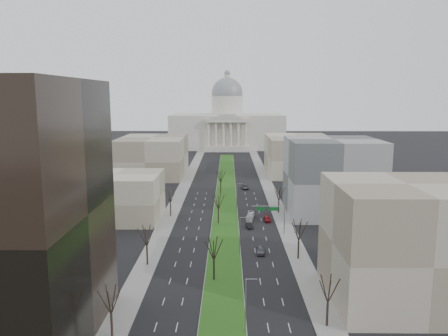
# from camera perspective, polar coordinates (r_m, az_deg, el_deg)

# --- Properties ---
(ground) EXTENTS (600.00, 600.00, 0.00)m
(ground) POSITION_cam_1_polar(r_m,az_deg,el_deg) (168.96, 0.25, -3.37)
(ground) COLOR black
(ground) RESTS_ON ground
(median) EXTENTS (8.00, 222.03, 0.20)m
(median) POSITION_cam_1_polar(r_m,az_deg,el_deg) (167.95, 0.25, -3.41)
(median) COLOR #999993
(median) RESTS_ON ground
(sidewalk_left) EXTENTS (5.00, 330.00, 0.15)m
(sidewalk_left) POSITION_cam_1_polar(r_m,az_deg,el_deg) (145.84, -6.73, -5.49)
(sidewalk_left) COLOR gray
(sidewalk_left) RESTS_ON ground
(sidewalk_right) EXTENTS (5.00, 330.00, 0.15)m
(sidewalk_right) POSITION_cam_1_polar(r_m,az_deg,el_deg) (145.62, 7.13, -5.52)
(sidewalk_right) COLOR gray
(sidewalk_right) RESTS_ON ground
(capitol) EXTENTS (80.00, 46.00, 55.00)m
(capitol) POSITION_cam_1_polar(r_m,az_deg,el_deg) (315.03, 0.41, 5.62)
(capitol) COLOR beige
(capitol) RESTS_ON ground
(building_beige_left) EXTENTS (26.00, 22.00, 14.00)m
(building_beige_left) POSITION_cam_1_polar(r_m,az_deg,el_deg) (137.53, -13.75, -3.65)
(building_beige_left) COLOR tan
(building_beige_left) RESTS_ON ground
(building_tan_right) EXTENTS (26.00, 24.00, 22.00)m
(building_tan_right) POSITION_cam_1_polar(r_m,az_deg,el_deg) (87.31, 22.39, -9.00)
(building_tan_right) COLOR gray
(building_tan_right) RESTS_ON ground
(building_grey_right) EXTENTS (28.00, 26.00, 24.00)m
(building_grey_right) POSITION_cam_1_polar(r_m,az_deg,el_deg) (142.98, 13.95, -1.11)
(building_grey_right) COLOR #5C5F61
(building_grey_right) RESTS_ON ground
(building_far_left) EXTENTS (30.00, 40.00, 18.00)m
(building_far_left) POSITION_cam_1_polar(r_m,az_deg,el_deg) (209.81, -9.29, 1.53)
(building_far_left) COLOR gray
(building_far_left) RESTS_ON ground
(building_far_right) EXTENTS (30.00, 40.00, 18.00)m
(building_far_right) POSITION_cam_1_polar(r_m,az_deg,el_deg) (214.39, 9.72, 1.69)
(building_far_right) COLOR tan
(building_far_right) RESTS_ON ground
(tree_left_near) EXTENTS (5.10, 5.10, 9.18)m
(tree_left_near) POSITION_cam_1_polar(r_m,az_deg,el_deg) (72.28, -14.60, -16.24)
(tree_left_near) COLOR black
(tree_left_near) RESTS_ON ground
(tree_left_mid) EXTENTS (5.40, 5.40, 9.72)m
(tree_left_mid) POSITION_cam_1_polar(r_m,az_deg,el_deg) (99.31, -10.08, -8.62)
(tree_left_mid) COLOR black
(tree_left_mid) RESTS_ON ground
(tree_left_far) EXTENTS (5.28, 5.28, 9.50)m
(tree_left_far) POSITION_cam_1_polar(r_m,az_deg,el_deg) (137.44, -7.03, -3.52)
(tree_left_far) COLOR black
(tree_left_far) RESTS_ON ground
(tree_right_near) EXTENTS (5.16, 5.16, 9.29)m
(tree_right_near) POSITION_cam_1_polar(r_m,az_deg,el_deg) (75.32, 13.47, -15.03)
(tree_right_near) COLOR black
(tree_right_near) RESTS_ON ground
(tree_right_mid) EXTENTS (5.52, 5.52, 9.94)m
(tree_right_mid) POSITION_cam_1_polar(r_m,az_deg,el_deg) (102.70, 9.76, -7.90)
(tree_right_mid) COLOR black
(tree_right_mid) RESTS_ON ground
(tree_right_far) EXTENTS (5.04, 5.04, 9.07)m
(tree_right_far) POSITION_cam_1_polar(r_m,az_deg,el_deg) (141.15, 7.20, -3.31)
(tree_right_far) COLOR black
(tree_right_far) RESTS_ON ground
(tree_median_a) EXTENTS (5.40, 5.40, 9.72)m
(tree_median_a) POSITION_cam_1_polar(r_m,az_deg,el_deg) (90.13, -1.34, -10.37)
(tree_median_a) COLOR black
(tree_median_a) RESTS_ON ground
(tree_median_b) EXTENTS (5.40, 5.40, 9.72)m
(tree_median_b) POSITION_cam_1_polar(r_m,az_deg,el_deg) (128.46, -0.75, -4.30)
(tree_median_b) COLOR black
(tree_median_b) RESTS_ON ground
(tree_median_c) EXTENTS (5.40, 5.40, 9.72)m
(tree_median_c) POSITION_cam_1_polar(r_m,az_deg,el_deg) (167.57, -0.43, -1.03)
(tree_median_c) COLOR black
(tree_median_c) RESTS_ON ground
(streetlamp_median_a) EXTENTS (1.90, 0.20, 9.16)m
(streetlamp_median_a) POSITION_cam_1_polar(r_m,az_deg,el_deg) (72.62, 2.88, -17.38)
(streetlamp_median_a) COLOR gray
(streetlamp_median_a) RESTS_ON ground
(streetlamp_median_b) EXTENTS (1.90, 0.20, 9.16)m
(streetlamp_median_b) POSITION_cam_1_polar(r_m,az_deg,el_deg) (105.02, 2.12, -8.72)
(streetlamp_median_b) COLOR gray
(streetlamp_median_b) RESTS_ON ground
(streetlamp_median_c) EXTENTS (1.90, 0.20, 9.16)m
(streetlamp_median_c) POSITION_cam_1_polar(r_m,az_deg,el_deg) (143.55, 1.70, -3.72)
(streetlamp_median_c) COLOR gray
(streetlamp_median_c) RESTS_ON ground
(mast_arm_signs) EXTENTS (9.12, 0.24, 8.09)m
(mast_arm_signs) POSITION_cam_1_polar(r_m,az_deg,el_deg) (119.65, 6.62, -5.84)
(mast_arm_signs) COLOR gray
(mast_arm_signs) RESTS_ON ground
(car_grey_near) EXTENTS (2.00, 4.87, 1.65)m
(car_grey_near) POSITION_cam_1_polar(r_m,az_deg,el_deg) (107.03, 4.79, -10.65)
(car_grey_near) COLOR #55565E
(car_grey_near) RESTS_ON ground
(car_black) EXTENTS (2.04, 4.49, 1.43)m
(car_black) POSITION_cam_1_polar(r_m,az_deg,el_deg) (126.40, 3.30, -7.50)
(car_black) COLOR black
(car_black) RESTS_ON ground
(car_red) EXTENTS (2.22, 5.02, 1.43)m
(car_red) POSITION_cam_1_polar(r_m,az_deg,el_deg) (133.35, 5.66, -6.62)
(car_red) COLOR maroon
(car_red) RESTS_ON ground
(car_grey_far) EXTENTS (3.28, 5.95, 1.58)m
(car_grey_far) POSITION_cam_1_polar(r_m,az_deg,el_deg) (177.55, 2.73, -2.49)
(car_grey_far) COLOR #515359
(car_grey_far) RESTS_ON ground
(box_van) EXTENTS (3.11, 7.98, 2.17)m
(box_van) POSITION_cam_1_polar(r_m,az_deg,el_deg) (134.15, 3.47, -6.33)
(box_van) COLOR silver
(box_van) RESTS_ON ground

